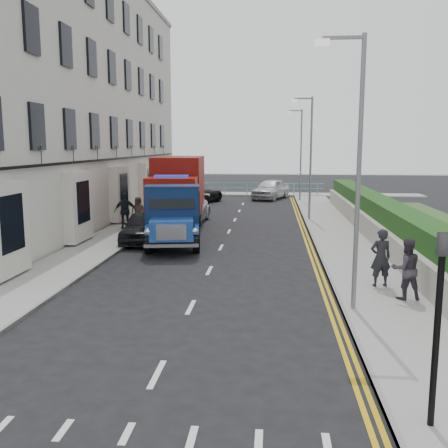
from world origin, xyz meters
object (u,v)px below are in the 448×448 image
Objects in this scene: red_lorry at (178,190)px; pedestrian_east_near at (381,258)px; lamp_far at (299,149)px; lamp_near at (354,159)px; lamp_mid at (309,151)px; bedford_lorry at (173,220)px; parked_car_front at (144,226)px.

red_lorry is 4.13× the size of pedestrian_east_near.
lamp_near is at bearing -90.00° from lamp_far.
bedford_lorry is at bearing -126.42° from lamp_mid.
lamp_mid is at bearing 39.25° from parked_car_front.
parked_car_front is (-0.80, -4.11, -1.27)m from red_lorry.
lamp_mid is at bearing -90.00° from lamp_far.
lamp_far is at bearing 61.76° from bedford_lorry.
lamp_far is 0.96× the size of red_lorry.
red_lorry reaches higher than parked_car_front.
parked_car_front is (-1.60, 1.36, -0.51)m from bedford_lorry.
lamp_far is (0.00, 10.00, 0.00)m from lamp_mid.
parked_car_front is at bearing -114.57° from lamp_far.
red_lorry is (-6.98, 13.10, -2.02)m from lamp_near.
parked_car_front is at bearing -137.95° from lamp_mid.
parked_car_front is 2.36× the size of pedestrian_east_near.
red_lorry is at bearing -157.42° from lamp_mid.
red_lorry is at bearing -118.41° from lamp_far.
lamp_mid is at bearing 90.00° from lamp_near.
red_lorry is 4.38m from parked_car_front.
lamp_mid is at bearing 17.86° from red_lorry.
pedestrian_east_near is at bearing -84.88° from lamp_mid.
lamp_far reaches higher than bedford_lorry.
lamp_near and lamp_far have the same top height.
lamp_mid reaches higher than red_lorry.
lamp_near is 1.00× the size of lamp_far.
lamp_near is 0.96× the size of red_lorry.
bedford_lorry is 0.80× the size of red_lorry.
lamp_near is 1.69× the size of parked_car_front.
lamp_mid is 10.98m from parked_car_front.
bedford_lorry is (-6.18, 7.63, -2.78)m from lamp_near.
lamp_near reaches higher than bedford_lorry.
red_lorry is at bearing 118.05° from lamp_near.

